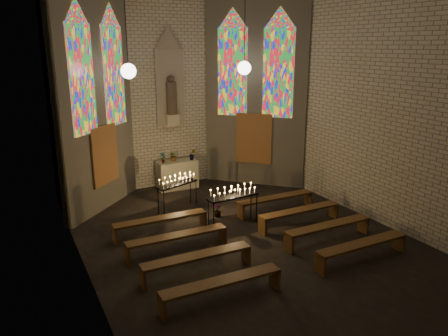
{
  "coord_description": "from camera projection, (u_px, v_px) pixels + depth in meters",
  "views": [
    {
      "loc": [
        -5.29,
        -8.44,
        4.93
      ],
      "look_at": [
        -0.3,
        1.26,
        1.84
      ],
      "focal_mm": 35.0,
      "sensor_mm": 36.0,
      "label": 1
    }
  ],
  "objects": [
    {
      "name": "altar",
      "position": [
        177.0,
        175.0,
        15.42
      ],
      "size": [
        1.4,
        0.6,
        1.0
      ],
      "primitive_type": "cube",
      "color": "beige",
      "rests_on": "ground"
    },
    {
      "name": "flower_vase_left",
      "position": [
        163.0,
        158.0,
        14.98
      ],
      "size": [
        0.23,
        0.19,
        0.38
      ],
      "primitive_type": "imported",
      "rotation": [
        0.0,
        0.0,
        -0.32
      ],
      "color": "#4C723F",
      "rests_on": "altar"
    },
    {
      "name": "room",
      "position": [
        200.0,
        88.0,
        12.76
      ],
      "size": [
        8.22,
        12.43,
        7.0
      ],
      "color": "beige",
      "rests_on": "ground"
    },
    {
      "name": "pew_right_0",
      "position": [
        276.0,
        199.0,
        13.27
      ],
      "size": [
        2.54,
        0.38,
        0.49
      ],
      "rotation": [
        0.0,
        0.0,
        0.01
      ],
      "color": "#503417",
      "rests_on": "ground"
    },
    {
      "name": "flower_vase_center",
      "position": [
        174.0,
        156.0,
        15.24
      ],
      "size": [
        0.4,
        0.37,
        0.37
      ],
      "primitive_type": "imported",
      "rotation": [
        0.0,
        0.0,
        0.25
      ],
      "color": "#4C723F",
      "rests_on": "altar"
    },
    {
      "name": "pew_left_3",
      "position": [
        222.0,
        284.0,
        8.57
      ],
      "size": [
        2.54,
        0.38,
        0.49
      ],
      "rotation": [
        0.0,
        0.0,
        -0.01
      ],
      "color": "#503417",
      "rests_on": "ground"
    },
    {
      "name": "votive_stand_left",
      "position": [
        177.0,
        182.0,
        13.32
      ],
      "size": [
        1.44,
        0.81,
        1.04
      ],
      "rotation": [
        0.0,
        0.0,
        0.36
      ],
      "color": "black",
      "rests_on": "ground"
    },
    {
      "name": "flower_vase_right",
      "position": [
        192.0,
        154.0,
        15.39
      ],
      "size": [
        0.24,
        0.2,
        0.4
      ],
      "primitive_type": "imported",
      "rotation": [
        0.0,
        0.0,
        -0.09
      ],
      "color": "#4C723F",
      "rests_on": "altar"
    },
    {
      "name": "pew_right_3",
      "position": [
        362.0,
        246.0,
        10.19
      ],
      "size": [
        2.54,
        0.38,
        0.49
      ],
      "rotation": [
        0.0,
        0.0,
        0.01
      ],
      "color": "#503417",
      "rests_on": "ground"
    },
    {
      "name": "floor",
      "position": [
        258.0,
        249.0,
        10.89
      ],
      "size": [
        12.0,
        12.0,
        0.0
      ],
      "primitive_type": "plane",
      "color": "black",
      "rests_on": "ground"
    },
    {
      "name": "votive_stand_right",
      "position": [
        233.0,
        194.0,
        12.07
      ],
      "size": [
        1.53,
        0.47,
        1.11
      ],
      "rotation": [
        0.0,
        0.0,
        0.07
      ],
      "color": "black",
      "rests_on": "ground"
    },
    {
      "name": "aisle_flower_pot",
      "position": [
        218.0,
        210.0,
        12.93
      ],
      "size": [
        0.23,
        0.23,
        0.4
      ],
      "primitive_type": "imported",
      "rotation": [
        0.0,
        0.0,
        -0.02
      ],
      "color": "#4C723F",
      "rests_on": "ground"
    },
    {
      "name": "pew_right_1",
      "position": [
        300.0,
        212.0,
        12.24
      ],
      "size": [
        2.54,
        0.38,
        0.49
      ],
      "rotation": [
        0.0,
        0.0,
        0.01
      ],
      "color": "#503417",
      "rests_on": "ground"
    },
    {
      "name": "pew_left_0",
      "position": [
        161.0,
        221.0,
        11.65
      ],
      "size": [
        2.54,
        0.38,
        0.49
      ],
      "rotation": [
        0.0,
        0.0,
        -0.01
      ],
      "color": "#503417",
      "rests_on": "ground"
    },
    {
      "name": "pew_right_2",
      "position": [
        328.0,
        228.0,
        11.22
      ],
      "size": [
        2.54,
        0.38,
        0.49
      ],
      "rotation": [
        0.0,
        0.0,
        0.01
      ],
      "color": "#503417",
      "rests_on": "ground"
    },
    {
      "name": "pew_left_1",
      "position": [
        177.0,
        238.0,
        10.62
      ],
      "size": [
        2.54,
        0.38,
        0.49
      ],
      "rotation": [
        0.0,
        0.0,
        -0.01
      ],
      "color": "#503417",
      "rests_on": "ground"
    },
    {
      "name": "pew_left_2",
      "position": [
        197.0,
        258.0,
        9.6
      ],
      "size": [
        2.54,
        0.38,
        0.49
      ],
      "rotation": [
        0.0,
        0.0,
        -0.01
      ],
      "color": "#503417",
      "rests_on": "ground"
    }
  ]
}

